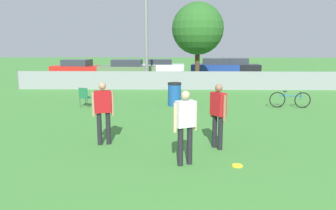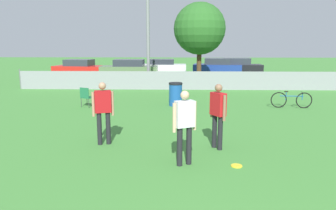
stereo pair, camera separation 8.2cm
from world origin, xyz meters
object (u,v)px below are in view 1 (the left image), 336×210
at_px(parked_car_red, 77,68).
at_px(parked_car_olive, 127,69).
at_px(player_receiver_white, 185,122).
at_px(player_thrower_red, 103,109).
at_px(folding_chair_sideline, 85,96).
at_px(bicycle_sideline, 290,100).
at_px(frisbee_disc, 237,166).
at_px(trash_bin, 175,94).
at_px(parked_car_white, 159,66).
at_px(player_defender_red, 218,111).
at_px(light_pole, 146,0).
at_px(tree_near_pole, 198,29).
at_px(parked_car_dark, 234,67).
at_px(parked_car_blue, 215,67).

xyz_separation_m(parked_car_red, parked_car_olive, (4.16, -0.28, 0.00)).
relative_size(player_receiver_white, player_thrower_red, 1.00).
bearing_deg(folding_chair_sideline, player_receiver_white, 143.41).
bearing_deg(bicycle_sideline, frisbee_disc, -112.81).
height_order(folding_chair_sideline, trash_bin, trash_bin).
height_order(player_thrower_red, parked_car_white, player_thrower_red).
bearing_deg(folding_chair_sideline, player_thrower_red, 132.22).
relative_size(bicycle_sideline, parked_car_olive, 0.38).
bearing_deg(parked_car_olive, player_defender_red, -74.73).
relative_size(light_pole, tree_near_pole, 1.68).
bearing_deg(parked_car_dark, parked_car_white, 171.48).
bearing_deg(player_defender_red, tree_near_pole, 146.75).
bearing_deg(player_defender_red, player_thrower_red, -126.89).
relative_size(player_defender_red, parked_car_olive, 0.38).
relative_size(player_receiver_white, parked_car_blue, 0.40).
relative_size(player_defender_red, parked_car_white, 0.39).
distance_m(player_receiver_white, player_defender_red, 1.52).
distance_m(player_thrower_red, bicycle_sideline, 8.81).
bearing_deg(tree_near_pole, player_thrower_red, -104.22).
relative_size(folding_chair_sideline, parked_car_dark, 0.20).
height_order(tree_near_pole, parked_car_dark, tree_near_pole).
relative_size(frisbee_disc, bicycle_sideline, 0.15).
height_order(player_thrower_red, bicycle_sideline, player_thrower_red).
height_order(tree_near_pole, parked_car_olive, tree_near_pole).
bearing_deg(parked_car_dark, frisbee_disc, -97.25).
bearing_deg(frisbee_disc, parked_car_olive, 105.39).
bearing_deg(parked_car_olive, trash_bin, -72.50).
bearing_deg(trash_bin, player_thrower_red, -108.77).
distance_m(tree_near_pole, frisbee_disc, 15.74).
bearing_deg(bicycle_sideline, trash_bin, -179.87).
xyz_separation_m(bicycle_sideline, parked_car_blue, (-1.50, 14.44, 0.35)).
distance_m(light_pole, tree_near_pole, 4.13).
relative_size(player_receiver_white, bicycle_sideline, 1.00).
xyz_separation_m(tree_near_pole, parked_car_blue, (1.99, 6.06, -2.98)).
bearing_deg(player_thrower_red, tree_near_pole, 60.01).
height_order(player_defender_red, folding_chair_sideline, player_defender_red).
relative_size(parked_car_olive, parked_car_white, 1.01).
xyz_separation_m(light_pole, parked_car_dark, (6.90, 7.97, -4.63)).
xyz_separation_m(player_receiver_white, frisbee_disc, (1.21, -0.07, -1.01)).
bearing_deg(parked_car_red, parked_car_olive, 4.81).
xyz_separation_m(tree_near_pole, frisbee_disc, (-0.07, -15.31, -3.67)).
height_order(bicycle_sideline, parked_car_red, parked_car_red).
relative_size(tree_near_pole, player_defender_red, 3.11).
relative_size(frisbee_disc, parked_car_blue, 0.06).
relative_size(player_thrower_red, player_defender_red, 1.00).
xyz_separation_m(bicycle_sideline, parked_car_red, (-13.04, 12.69, 0.34)).
relative_size(bicycle_sideline, trash_bin, 1.68).
bearing_deg(trash_bin, parked_car_white, 95.37).
xyz_separation_m(player_thrower_red, parked_car_blue, (5.47, 19.80, -0.31)).
distance_m(bicycle_sideline, trash_bin, 5.04).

